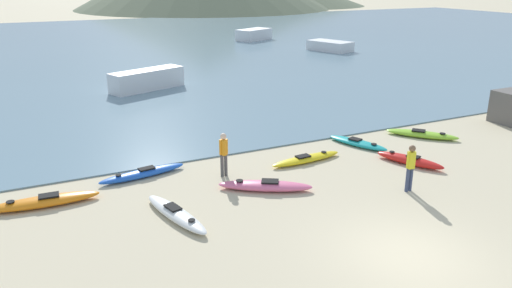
{
  "coord_description": "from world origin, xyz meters",
  "views": [
    {
      "loc": [
        -8.83,
        -8.73,
        7.16
      ],
      "look_at": [
        -0.25,
        8.85,
        0.5
      ],
      "focal_mm": 35.0,
      "sensor_mm": 36.0,
      "label": 1
    }
  ],
  "objects_px": {
    "person_near_waterline": "(224,152)",
    "kayak_on_sand_4": "(422,134)",
    "kayak_on_sand_1": "(358,143)",
    "person_near_foreground": "(411,165)",
    "kayak_on_sand_6": "(265,186)",
    "kayak_on_sand_5": "(44,201)",
    "kayak_on_sand_7": "(410,160)",
    "moored_boat_1": "(330,46)",
    "moored_boat_2": "(254,34)",
    "kayak_on_sand_2": "(176,214)",
    "kayak_on_sand_0": "(143,173)",
    "moored_boat_0": "(147,80)",
    "kayak_on_sand_3": "(306,159)"
  },
  "relations": [
    {
      "from": "person_near_waterline",
      "to": "kayak_on_sand_4",
      "type": "bearing_deg",
      "value": 1.91
    },
    {
      "from": "kayak_on_sand_1",
      "to": "person_near_foreground",
      "type": "xyz_separation_m",
      "value": [
        -1.41,
        -4.75,
        0.84
      ]
    },
    {
      "from": "kayak_on_sand_6",
      "to": "kayak_on_sand_4",
      "type": "bearing_deg",
      "value": 13.08
    },
    {
      "from": "kayak_on_sand_4",
      "to": "person_near_waterline",
      "type": "height_order",
      "value": "person_near_waterline"
    },
    {
      "from": "kayak_on_sand_5",
      "to": "kayak_on_sand_7",
      "type": "relative_size",
      "value": 1.27
    },
    {
      "from": "kayak_on_sand_1",
      "to": "moored_boat_1",
      "type": "height_order",
      "value": "moored_boat_1"
    },
    {
      "from": "kayak_on_sand_1",
      "to": "person_near_waterline",
      "type": "distance_m",
      "value": 6.74
    },
    {
      "from": "kayak_on_sand_1",
      "to": "person_near_foreground",
      "type": "relative_size",
      "value": 1.75
    },
    {
      "from": "kayak_on_sand_7",
      "to": "person_near_waterline",
      "type": "distance_m",
      "value": 7.45
    },
    {
      "from": "kayak_on_sand_4",
      "to": "moored_boat_1",
      "type": "xyz_separation_m",
      "value": [
        11.65,
        24.82,
        0.39
      ]
    },
    {
      "from": "kayak_on_sand_1",
      "to": "kayak_on_sand_7",
      "type": "distance_m",
      "value": 2.8
    },
    {
      "from": "kayak_on_sand_1",
      "to": "kayak_on_sand_4",
      "type": "bearing_deg",
      "value": -5.46
    },
    {
      "from": "kayak_on_sand_4",
      "to": "moored_boat_2",
      "type": "height_order",
      "value": "moored_boat_2"
    },
    {
      "from": "kayak_on_sand_1",
      "to": "kayak_on_sand_2",
      "type": "relative_size",
      "value": 0.87
    },
    {
      "from": "kayak_on_sand_4",
      "to": "person_near_foreground",
      "type": "height_order",
      "value": "person_near_foreground"
    },
    {
      "from": "kayak_on_sand_7",
      "to": "person_near_waterline",
      "type": "height_order",
      "value": "person_near_waterline"
    },
    {
      "from": "kayak_on_sand_0",
      "to": "moored_boat_2",
      "type": "bearing_deg",
      "value": 58.42
    },
    {
      "from": "moored_boat_1",
      "to": "kayak_on_sand_0",
      "type": "bearing_deg",
      "value": -135.67
    },
    {
      "from": "person_near_waterline",
      "to": "kayak_on_sand_1",
      "type": "bearing_deg",
      "value": 5.68
    },
    {
      "from": "moored_boat_0",
      "to": "moored_boat_2",
      "type": "distance_m",
      "value": 26.96
    },
    {
      "from": "person_near_foreground",
      "to": "kayak_on_sand_4",
      "type": "bearing_deg",
      "value": 42.51
    },
    {
      "from": "kayak_on_sand_4",
      "to": "kayak_on_sand_5",
      "type": "height_order",
      "value": "kayak_on_sand_5"
    },
    {
      "from": "kayak_on_sand_2",
      "to": "kayak_on_sand_6",
      "type": "bearing_deg",
      "value": 11.03
    },
    {
      "from": "kayak_on_sand_2",
      "to": "kayak_on_sand_5",
      "type": "bearing_deg",
      "value": 143.16
    },
    {
      "from": "kayak_on_sand_3",
      "to": "kayak_on_sand_4",
      "type": "height_order",
      "value": "kayak_on_sand_4"
    },
    {
      "from": "moored_boat_2",
      "to": "kayak_on_sand_0",
      "type": "bearing_deg",
      "value": -121.58
    },
    {
      "from": "kayak_on_sand_3",
      "to": "moored_boat_2",
      "type": "bearing_deg",
      "value": 67.3
    },
    {
      "from": "kayak_on_sand_2",
      "to": "person_near_waterline",
      "type": "distance_m",
      "value": 3.73
    },
    {
      "from": "kayak_on_sand_2",
      "to": "moored_boat_2",
      "type": "bearing_deg",
      "value": 61.08
    },
    {
      "from": "kayak_on_sand_1",
      "to": "moored_boat_0",
      "type": "xyz_separation_m",
      "value": [
        -5.51,
        15.06,
        0.58
      ]
    },
    {
      "from": "kayak_on_sand_7",
      "to": "person_near_waterline",
      "type": "relative_size",
      "value": 1.66
    },
    {
      "from": "kayak_on_sand_2",
      "to": "kayak_on_sand_5",
      "type": "distance_m",
      "value": 4.52
    },
    {
      "from": "kayak_on_sand_6",
      "to": "moored_boat_0",
      "type": "xyz_separation_m",
      "value": [
        0.34,
        17.54,
        0.54
      ]
    },
    {
      "from": "person_near_foreground",
      "to": "moored_boat_2",
      "type": "xyz_separation_m",
      "value": [
        13.47,
        40.26,
        -0.3
      ]
    },
    {
      "from": "kayak_on_sand_3",
      "to": "moored_boat_2",
      "type": "height_order",
      "value": "moored_boat_2"
    },
    {
      "from": "kayak_on_sand_3",
      "to": "kayak_on_sand_7",
      "type": "height_order",
      "value": "kayak_on_sand_7"
    },
    {
      "from": "person_near_foreground",
      "to": "moored_boat_2",
      "type": "relative_size",
      "value": 0.36
    },
    {
      "from": "kayak_on_sand_5",
      "to": "kayak_on_sand_2",
      "type": "bearing_deg",
      "value": -36.84
    },
    {
      "from": "kayak_on_sand_5",
      "to": "kayak_on_sand_6",
      "type": "xyz_separation_m",
      "value": [
        7.07,
        -2.03,
        -0.0
      ]
    },
    {
      "from": "kayak_on_sand_5",
      "to": "person_near_waterline",
      "type": "relative_size",
      "value": 2.11
    },
    {
      "from": "kayak_on_sand_0",
      "to": "kayak_on_sand_1",
      "type": "height_order",
      "value": "kayak_on_sand_0"
    },
    {
      "from": "person_near_waterline",
      "to": "kayak_on_sand_0",
      "type": "bearing_deg",
      "value": 155.63
    },
    {
      "from": "person_near_foreground",
      "to": "kayak_on_sand_1",
      "type": "bearing_deg",
      "value": 73.43
    },
    {
      "from": "kayak_on_sand_3",
      "to": "kayak_on_sand_2",
      "type": "bearing_deg",
      "value": -158.6
    },
    {
      "from": "kayak_on_sand_2",
      "to": "moored_boat_0",
      "type": "bearing_deg",
      "value": 78.23
    },
    {
      "from": "kayak_on_sand_4",
      "to": "person_near_waterline",
      "type": "bearing_deg",
      "value": -178.09
    },
    {
      "from": "kayak_on_sand_5",
      "to": "person_near_foreground",
      "type": "bearing_deg",
      "value": -20.51
    },
    {
      "from": "kayak_on_sand_5",
      "to": "person_near_waterline",
      "type": "height_order",
      "value": "person_near_waterline"
    },
    {
      "from": "kayak_on_sand_3",
      "to": "person_near_waterline",
      "type": "bearing_deg",
      "value": 179.12
    },
    {
      "from": "moored_boat_0",
      "to": "kayak_on_sand_5",
      "type": "bearing_deg",
      "value": -115.53
    }
  ]
}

